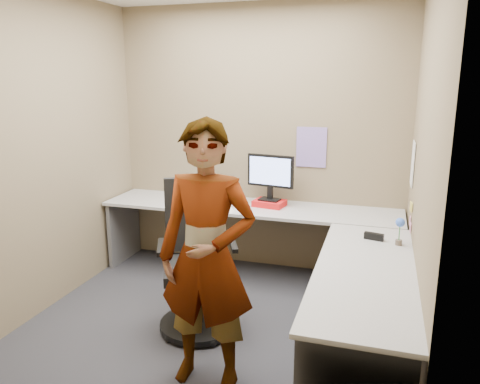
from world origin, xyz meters
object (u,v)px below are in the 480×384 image
(desk, at_px, (279,243))
(monitor, at_px, (270,174))
(office_chair, at_px, (197,270))
(person, at_px, (207,257))

(desk, xyz_separation_m, monitor, (-0.25, 0.66, 0.47))
(monitor, xyz_separation_m, office_chair, (-0.31, -1.17, -0.58))
(desk, relative_size, office_chair, 2.54)
(desk, height_order, monitor, monitor)
(desk, bearing_deg, office_chair, -137.10)
(desk, distance_m, person, 1.21)
(desk, xyz_separation_m, person, (-0.22, -1.16, 0.28))
(office_chair, bearing_deg, desk, 18.60)
(desk, xyz_separation_m, office_chair, (-0.55, -0.51, -0.11))
(desk, height_order, office_chair, office_chair)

